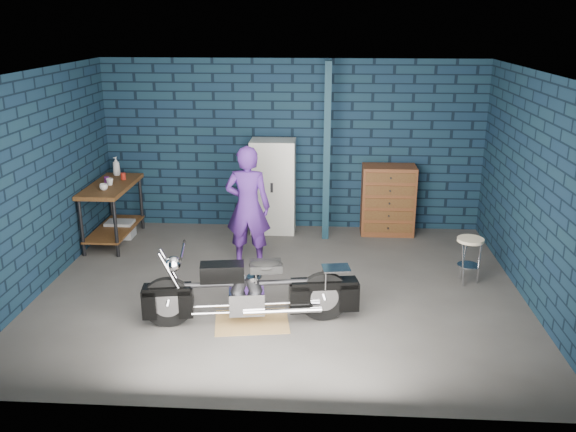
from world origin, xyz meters
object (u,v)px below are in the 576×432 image
at_px(storage_bin, 120,229).
at_px(tool_chest, 388,200).
at_px(person, 248,207).
at_px(workbench, 113,213).
at_px(locker, 273,187).
at_px(shop_stool, 469,261).
at_px(motorcycle, 251,285).

distance_m(storage_bin, tool_chest, 4.23).
bearing_deg(person, storage_bin, -21.68).
height_order(workbench, person, person).
distance_m(person, storage_bin, 2.47).
relative_size(person, tool_chest, 1.54).
relative_size(locker, shop_stool, 2.41).
xyz_separation_m(workbench, person, (2.17, -0.79, 0.39)).
relative_size(motorcycle, locker, 1.39).
bearing_deg(motorcycle, storage_bin, 123.39).
height_order(person, storage_bin, person).
bearing_deg(shop_stool, storage_bin, 164.36).
relative_size(workbench, motorcycle, 0.68).
distance_m(workbench, shop_stool, 5.23).
distance_m(storage_bin, locker, 2.49).
height_order(storage_bin, tool_chest, tool_chest).
bearing_deg(tool_chest, shop_stool, -64.83).
bearing_deg(locker, tool_chest, 0.00).
bearing_deg(motorcycle, person, 89.58).
bearing_deg(shop_stool, locker, 145.34).
height_order(workbench, shop_stool, workbench).
xyz_separation_m(locker, tool_chest, (1.81, 0.00, -0.19)).
distance_m(motorcycle, shop_stool, 2.94).
distance_m(motorcycle, locker, 3.12).
height_order(locker, shop_stool, locker).
height_order(motorcycle, locker, locker).
bearing_deg(storage_bin, workbench, -95.98).
bearing_deg(storage_bin, tool_chest, 6.00).
height_order(storage_bin, shop_stool, shop_stool).
relative_size(person, shop_stool, 2.75).
xyz_separation_m(workbench, motorcycle, (2.41, -2.47, -0.00)).
xyz_separation_m(storage_bin, locker, (2.37, 0.44, 0.61)).
xyz_separation_m(person, shop_stool, (2.91, -0.43, -0.54)).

